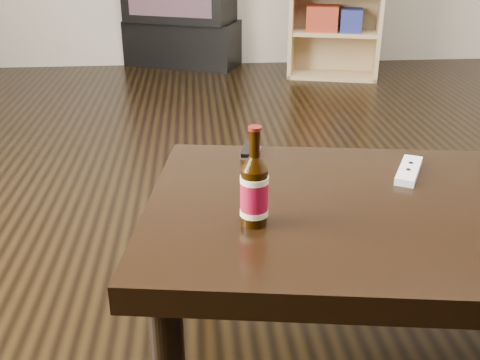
{
  "coord_description": "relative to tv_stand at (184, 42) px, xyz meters",
  "views": [
    {
      "loc": [
        -0.49,
        -1.6,
        1.05
      ],
      "look_at": [
        -0.4,
        -0.55,
        0.56
      ],
      "focal_mm": 42.0,
      "sensor_mm": 36.0,
      "label": 1
    }
  ],
  "objects": [
    {
      "name": "coffee_table",
      "position": [
        0.56,
        -3.51,
        0.22
      ],
      "size": [
        1.31,
        0.88,
        0.46
      ],
      "rotation": [
        0.0,
        0.0,
        -0.15
      ],
      "color": "black",
      "rests_on": "floor"
    },
    {
      "name": "floor",
      "position": [
        0.56,
        -3.01,
        -0.18
      ],
      "size": [
        5.0,
        6.0,
        0.01
      ],
      "primitive_type": "cube",
      "color": "black",
      "rests_on": "ground"
    },
    {
      "name": "remote",
      "position": [
        0.61,
        -3.33,
        0.29
      ],
      "size": [
        0.12,
        0.17,
        0.02
      ],
      "rotation": [
        0.0,
        0.0,
        -0.49
      ],
      "color": "silver",
      "rests_on": "coffee_table"
    },
    {
      "name": "phone",
      "position": [
        0.22,
        -3.16,
        0.29
      ],
      "size": [
        0.07,
        0.11,
        0.02
      ],
      "rotation": [
        0.0,
        0.0,
        -0.2
      ],
      "color": "#B7B7BA",
      "rests_on": "coffee_table"
    },
    {
      "name": "tv_stand",
      "position": [
        0.0,
        0.0,
        0.0
      ],
      "size": [
        0.98,
        0.73,
        0.35
      ],
      "primitive_type": "cube",
      "rotation": [
        0.0,
        0.0,
        -0.38
      ],
      "color": "black",
      "rests_on": "floor"
    },
    {
      "name": "beer_bottle",
      "position": [
        0.19,
        -3.56,
        0.36
      ],
      "size": [
        0.08,
        0.08,
        0.22
      ],
      "rotation": [
        0.0,
        0.0,
        -0.36
      ],
      "color": "black",
      "rests_on": "coffee_table"
    }
  ]
}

